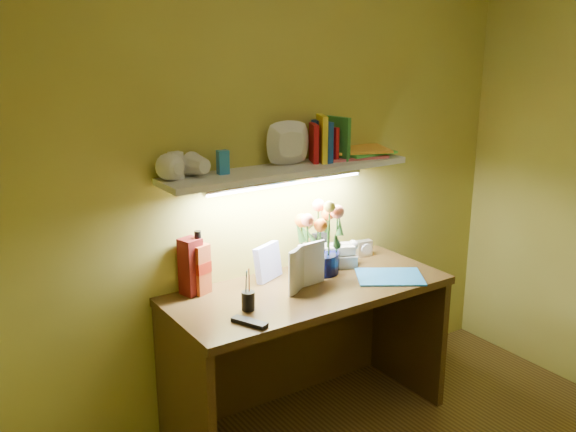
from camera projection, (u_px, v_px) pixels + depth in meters
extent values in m
cube|color=#3C2810|center=(308.00, 356.00, 3.22)|extent=(1.40, 0.60, 0.75)
cube|color=silver|center=(364.00, 248.00, 3.55)|extent=(0.09, 0.06, 0.09)
cube|color=#5A110F|center=(191.00, 266.00, 3.00)|extent=(0.11, 0.11, 0.27)
cylinder|color=black|center=(248.00, 294.00, 2.84)|extent=(0.08, 0.08, 0.15)
cube|color=black|center=(249.00, 322.00, 2.72)|extent=(0.11, 0.17, 0.02)
cube|color=#2982CD|center=(390.00, 277.00, 3.24)|extent=(0.41, 0.38, 0.01)
imported|color=beige|center=(290.00, 275.00, 2.97)|extent=(0.15, 0.09, 0.22)
imported|color=silver|center=(298.00, 267.00, 3.07)|extent=(0.16, 0.02, 0.22)
cube|color=silver|center=(289.00, 170.00, 3.11)|extent=(1.30, 0.25, 0.03)
imported|color=silver|center=(179.00, 172.00, 2.77)|extent=(0.15, 0.15, 0.09)
imported|color=silver|center=(205.00, 167.00, 2.84)|extent=(0.14, 0.14, 0.10)
imported|color=silver|center=(291.00, 161.00, 3.10)|extent=(0.26, 0.26, 0.05)
cube|color=silver|center=(176.00, 166.00, 2.83)|extent=(0.06, 0.05, 0.12)
cube|color=#2982CD|center=(223.00, 162.00, 2.93)|extent=(0.05, 0.04, 0.11)
cube|color=#B51118|center=(314.00, 143.00, 3.20)|extent=(0.08, 0.13, 0.19)
cube|color=yellow|center=(322.00, 139.00, 3.20)|extent=(0.08, 0.14, 0.23)
cube|color=#143E94|center=(322.00, 141.00, 3.21)|extent=(0.03, 0.15, 0.20)
cube|color=#2B7833|center=(338.00, 138.00, 3.25)|extent=(0.05, 0.14, 0.22)
cube|color=#B51118|center=(329.00, 143.00, 3.25)|extent=(0.04, 0.12, 0.17)
cube|color=#D65769|center=(351.00, 155.00, 3.36)|extent=(0.36, 0.29, 0.01)
cube|color=green|center=(365.00, 152.00, 3.39)|extent=(0.28, 0.21, 0.01)
cube|color=#FFB13B|center=(356.00, 149.00, 3.38)|extent=(0.39, 0.34, 0.01)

